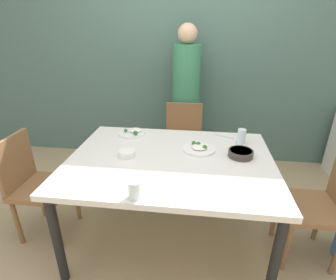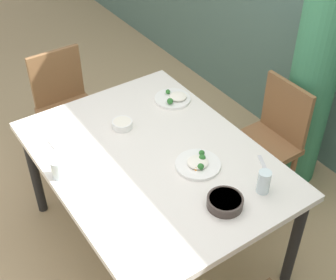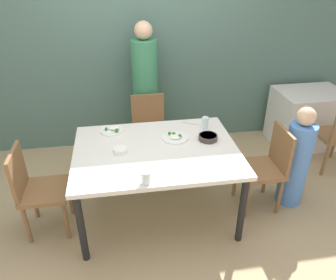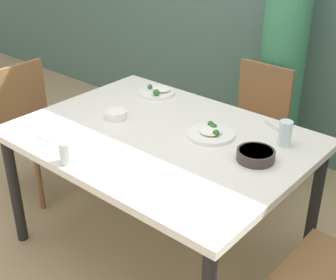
% 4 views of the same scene
% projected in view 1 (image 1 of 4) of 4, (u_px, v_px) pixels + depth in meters
% --- Properties ---
extents(ground_plane, '(10.00, 10.00, 0.00)m').
position_uv_depth(ground_plane, '(170.00, 236.00, 2.17)').
color(ground_plane, tan).
extents(wall_back, '(10.00, 0.06, 2.70)m').
position_uv_depth(wall_back, '(186.00, 48.00, 2.97)').
color(wall_back, '#4C6B60').
rests_on(wall_back, ground_plane).
extents(dining_table, '(1.46, 1.09, 0.73)m').
position_uv_depth(dining_table, '(170.00, 167.00, 1.90)').
color(dining_table, silver).
rests_on(dining_table, ground_plane).
extents(chair_adult_spot, '(0.40, 0.40, 0.85)m').
position_uv_depth(chair_adult_spot, '(183.00, 141.00, 2.77)').
color(chair_adult_spot, brown).
rests_on(chair_adult_spot, ground_plane).
extents(chair_child_spot, '(0.40, 0.40, 0.85)m').
position_uv_depth(chair_child_spot, '(322.00, 203.00, 1.81)').
color(chair_child_spot, brown).
rests_on(chair_child_spot, ground_plane).
extents(chair_empty_left, '(0.40, 0.40, 0.85)m').
position_uv_depth(chair_empty_left, '(35.00, 183.00, 2.05)').
color(chair_empty_left, brown).
rests_on(chair_empty_left, ground_plane).
extents(person_adult, '(0.30, 0.30, 1.61)m').
position_uv_depth(person_adult, '(186.00, 106.00, 2.95)').
color(person_adult, '#387F56').
rests_on(person_adult, ground_plane).
extents(bowl_curry, '(0.18, 0.18, 0.05)m').
position_uv_depth(bowl_curry, '(241.00, 153.00, 1.88)').
color(bowl_curry, '#3D332D').
rests_on(bowl_curry, dining_table).
extents(plate_rice_adult, '(0.24, 0.24, 0.05)m').
position_uv_depth(plate_rice_adult, '(199.00, 148.00, 1.98)').
color(plate_rice_adult, white).
rests_on(plate_rice_adult, dining_table).
extents(plate_rice_child, '(0.23, 0.23, 0.06)m').
position_uv_depth(plate_rice_child, '(133.00, 133.00, 2.27)').
color(plate_rice_child, white).
rests_on(plate_rice_child, dining_table).
extents(bowl_rice_small, '(0.12, 0.12, 0.04)m').
position_uv_depth(bowl_rice_small, '(127.00, 153.00, 1.89)').
color(bowl_rice_small, white).
rests_on(bowl_rice_small, dining_table).
extents(glass_water_tall, '(0.07, 0.07, 0.13)m').
position_uv_depth(glass_water_tall, '(241.00, 137.00, 2.06)').
color(glass_water_tall, silver).
rests_on(glass_water_tall, dining_table).
extents(glass_water_short, '(0.07, 0.07, 0.10)m').
position_uv_depth(glass_water_short, '(135.00, 189.00, 1.43)').
color(glass_water_short, silver).
rests_on(glass_water_short, dining_table).
extents(napkin_folded, '(0.14, 0.14, 0.01)m').
position_uv_depth(napkin_folded, '(98.00, 181.00, 1.60)').
color(napkin_folded, white).
rests_on(napkin_folded, dining_table).
extents(fork_steel, '(0.17, 0.10, 0.01)m').
position_uv_depth(fork_steel, '(224.00, 137.00, 2.22)').
color(fork_steel, silver).
rests_on(fork_steel, dining_table).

